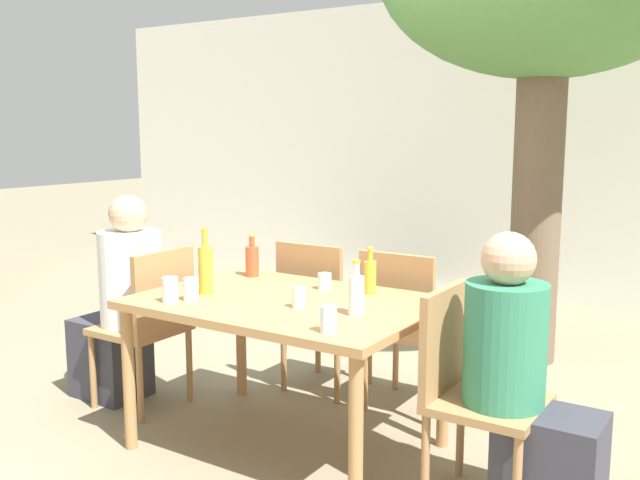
% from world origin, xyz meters
% --- Properties ---
extents(ground_plane, '(30.00, 30.00, 0.00)m').
position_xyz_m(ground_plane, '(0.00, 0.00, 0.00)').
color(ground_plane, gray).
extents(cafe_building_wall, '(10.00, 0.08, 2.80)m').
position_xyz_m(cafe_building_wall, '(0.00, 3.79, 1.40)').
color(cafe_building_wall, white).
rests_on(cafe_building_wall, ground_plane).
extents(dining_table_front, '(1.41, 0.99, 0.76)m').
position_xyz_m(dining_table_front, '(0.00, 0.00, 0.68)').
color(dining_table_front, '#B27F4C').
rests_on(dining_table_front, ground_plane).
extents(patio_chair_0, '(0.44, 0.44, 0.92)m').
position_xyz_m(patio_chair_0, '(-0.94, 0.00, 0.52)').
color(patio_chair_0, '#A87A4C').
rests_on(patio_chair_0, ground_plane).
extents(patio_chair_1, '(0.44, 0.44, 0.92)m').
position_xyz_m(patio_chair_1, '(0.94, 0.00, 0.52)').
color(patio_chair_1, '#A87A4C').
rests_on(patio_chair_1, ground_plane).
extents(patio_chair_2, '(0.44, 0.44, 0.92)m').
position_xyz_m(patio_chair_2, '(-0.28, 0.73, 0.52)').
color(patio_chair_2, '#A87A4C').
rests_on(patio_chair_2, ground_plane).
extents(patio_chair_3, '(0.44, 0.44, 0.92)m').
position_xyz_m(patio_chair_3, '(0.28, 0.73, 0.52)').
color(patio_chair_3, '#A87A4C').
rests_on(patio_chair_3, ground_plane).
extents(person_seated_0, '(0.58, 0.35, 1.21)m').
position_xyz_m(person_seated_0, '(-1.17, -0.00, 0.54)').
color(person_seated_0, '#383842').
rests_on(person_seated_0, ground_plane).
extents(person_seated_1, '(0.57, 0.33, 1.17)m').
position_xyz_m(person_seated_1, '(1.17, -0.00, 0.52)').
color(person_seated_1, '#383842').
rests_on(person_seated_1, ground_plane).
extents(oil_cruet_0, '(0.06, 0.06, 0.23)m').
position_xyz_m(oil_cruet_0, '(0.28, 0.32, 0.85)').
color(oil_cruet_0, gold).
rests_on(oil_cruet_0, dining_table_front).
extents(soda_bottle_1, '(0.07, 0.07, 0.24)m').
position_xyz_m(soda_bottle_1, '(-0.47, 0.33, 0.85)').
color(soda_bottle_1, '#DB4C2D').
rests_on(soda_bottle_1, dining_table_front).
extents(oil_cruet_2, '(0.07, 0.07, 0.33)m').
position_xyz_m(oil_cruet_2, '(-0.41, -0.12, 0.89)').
color(oil_cruet_2, gold).
rests_on(oil_cruet_2, dining_table_front).
extents(water_bottle_3, '(0.07, 0.07, 0.25)m').
position_xyz_m(water_bottle_3, '(0.43, -0.07, 0.85)').
color(water_bottle_3, silver).
rests_on(water_bottle_3, dining_table_front).
extents(drinking_glass_0, '(0.06, 0.06, 0.10)m').
position_xyz_m(drinking_glass_0, '(0.15, -0.10, 0.81)').
color(drinking_glass_0, silver).
rests_on(drinking_glass_0, dining_table_front).
extents(drinking_glass_1, '(0.07, 0.07, 0.08)m').
position_xyz_m(drinking_glass_1, '(0.04, 0.28, 0.80)').
color(drinking_glass_1, silver).
rests_on(drinking_glass_1, dining_table_front).
extents(drinking_glass_2, '(0.08, 0.08, 0.12)m').
position_xyz_m(drinking_glass_2, '(-0.43, -0.35, 0.82)').
color(drinking_glass_2, white).
rests_on(drinking_glass_2, dining_table_front).
extents(drinking_glass_3, '(0.07, 0.07, 0.11)m').
position_xyz_m(drinking_glass_3, '(-0.37, -0.27, 0.81)').
color(drinking_glass_3, silver).
rests_on(drinking_glass_3, dining_table_front).
extents(drinking_glass_4, '(0.07, 0.07, 0.11)m').
position_xyz_m(drinking_glass_4, '(0.47, -0.37, 0.81)').
color(drinking_glass_4, silver).
rests_on(drinking_glass_4, dining_table_front).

